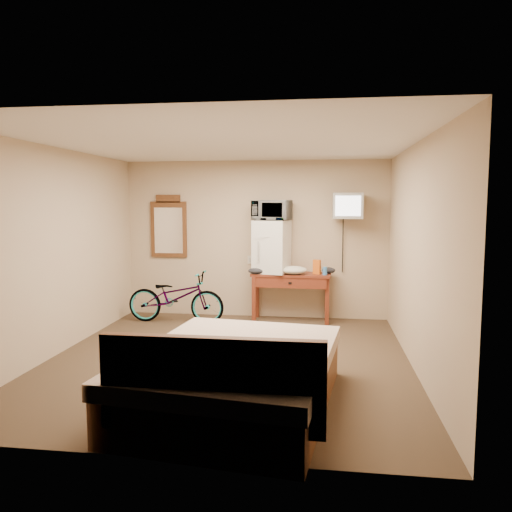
{
  "coord_description": "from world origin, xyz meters",
  "views": [
    {
      "loc": [
        1.09,
        -5.6,
        1.84
      ],
      "look_at": [
        0.24,
        0.64,
        1.16
      ],
      "focal_mm": 35.0,
      "sensor_mm": 36.0,
      "label": 1
    }
  ],
  "objects_px": {
    "mini_fridge": "(272,247)",
    "microwave": "(272,210)",
    "crt_television": "(347,206)",
    "bed": "(234,377)",
    "desk": "(291,282)",
    "wall_mirror": "(169,227)",
    "bicycle": "(176,297)",
    "blue_cup": "(325,271)"
  },
  "relations": [
    {
      "from": "wall_mirror",
      "to": "crt_television",
      "type": "bearing_deg",
      "value": -5.0
    },
    {
      "from": "microwave",
      "to": "blue_cup",
      "type": "xyz_separation_m",
      "value": [
        0.82,
        -0.14,
        -0.91
      ]
    },
    {
      "from": "crt_television",
      "to": "bed",
      "type": "relative_size",
      "value": 0.24
    },
    {
      "from": "wall_mirror",
      "to": "bicycle",
      "type": "bearing_deg",
      "value": -64.53
    },
    {
      "from": "crt_television",
      "to": "wall_mirror",
      "type": "relative_size",
      "value": 0.56
    },
    {
      "from": "bed",
      "to": "blue_cup",
      "type": "bearing_deg",
      "value": 76.29
    },
    {
      "from": "desk",
      "to": "crt_television",
      "type": "height_order",
      "value": "crt_television"
    },
    {
      "from": "crt_television",
      "to": "wall_mirror",
      "type": "distance_m",
      "value": 2.89
    },
    {
      "from": "desk",
      "to": "bicycle",
      "type": "xyz_separation_m",
      "value": [
        -1.74,
        -0.31,
        -0.22
      ]
    },
    {
      "from": "desk",
      "to": "wall_mirror",
      "type": "height_order",
      "value": "wall_mirror"
    },
    {
      "from": "blue_cup",
      "to": "crt_television",
      "type": "bearing_deg",
      "value": 17.15
    },
    {
      "from": "blue_cup",
      "to": "bicycle",
      "type": "distance_m",
      "value": 2.31
    },
    {
      "from": "mini_fridge",
      "to": "blue_cup",
      "type": "distance_m",
      "value": 0.9
    },
    {
      "from": "blue_cup",
      "to": "bed",
      "type": "relative_size",
      "value": 0.05
    },
    {
      "from": "blue_cup",
      "to": "crt_television",
      "type": "height_order",
      "value": "crt_television"
    },
    {
      "from": "mini_fridge",
      "to": "wall_mirror",
      "type": "bearing_deg",
      "value": 172.86
    },
    {
      "from": "crt_television",
      "to": "bed",
      "type": "distance_m",
      "value": 3.87
    },
    {
      "from": "microwave",
      "to": "crt_television",
      "type": "distance_m",
      "value": 1.15
    },
    {
      "from": "microwave",
      "to": "desk",
      "type": "bearing_deg",
      "value": 1.22
    },
    {
      "from": "blue_cup",
      "to": "bed",
      "type": "distance_m",
      "value": 3.43
    },
    {
      "from": "mini_fridge",
      "to": "wall_mirror",
      "type": "xyz_separation_m",
      "value": [
        -1.72,
        0.21,
        0.28
      ]
    },
    {
      "from": "microwave",
      "to": "crt_television",
      "type": "xyz_separation_m",
      "value": [
        1.14,
        -0.04,
        0.07
      ]
    },
    {
      "from": "bed",
      "to": "mini_fridge",
      "type": "bearing_deg",
      "value": 90.33
    },
    {
      "from": "microwave",
      "to": "wall_mirror",
      "type": "xyz_separation_m",
      "value": [
        -1.72,
        0.21,
        -0.28
      ]
    },
    {
      "from": "blue_cup",
      "to": "bicycle",
      "type": "bearing_deg",
      "value": -174.21
    },
    {
      "from": "microwave",
      "to": "wall_mirror",
      "type": "height_order",
      "value": "wall_mirror"
    },
    {
      "from": "microwave",
      "to": "bicycle",
      "type": "distance_m",
      "value": 1.99
    },
    {
      "from": "crt_television",
      "to": "microwave",
      "type": "bearing_deg",
      "value": 178.21
    },
    {
      "from": "wall_mirror",
      "to": "bed",
      "type": "xyz_separation_m",
      "value": [
        1.73,
        -3.64,
        -1.15
      ]
    },
    {
      "from": "microwave",
      "to": "blue_cup",
      "type": "distance_m",
      "value": 1.23
    },
    {
      "from": "microwave",
      "to": "bed",
      "type": "xyz_separation_m",
      "value": [
        0.02,
        -3.43,
        -1.43
      ]
    },
    {
      "from": "microwave",
      "to": "bicycle",
      "type": "relative_size",
      "value": 0.37
    },
    {
      "from": "desk",
      "to": "blue_cup",
      "type": "xyz_separation_m",
      "value": [
        0.52,
        -0.08,
        0.19
      ]
    },
    {
      "from": "microwave",
      "to": "bed",
      "type": "bearing_deg",
      "value": -78.33
    },
    {
      "from": "bicycle",
      "to": "bed",
      "type": "relative_size",
      "value": 0.63
    },
    {
      "from": "crt_television",
      "to": "bicycle",
      "type": "distance_m",
      "value": 2.95
    },
    {
      "from": "mini_fridge",
      "to": "desk",
      "type": "bearing_deg",
      "value": -10.09
    },
    {
      "from": "mini_fridge",
      "to": "microwave",
      "type": "distance_m",
      "value": 0.56
    },
    {
      "from": "desk",
      "to": "mini_fridge",
      "type": "relative_size",
      "value": 1.51
    },
    {
      "from": "microwave",
      "to": "bicycle",
      "type": "xyz_separation_m",
      "value": [
        -1.44,
        -0.36,
        -1.32
      ]
    },
    {
      "from": "wall_mirror",
      "to": "desk",
      "type": "bearing_deg",
      "value": -7.59
    },
    {
      "from": "desk",
      "to": "microwave",
      "type": "xyz_separation_m",
      "value": [
        -0.31,
        0.05,
        1.1
      ]
    }
  ]
}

